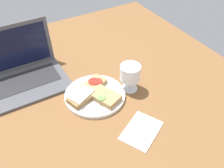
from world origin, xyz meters
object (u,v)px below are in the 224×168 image
Objects in this scene: sandwich_with_cucumber at (105,97)px; wine_glass at (130,74)px; sandwich_with_cheese at (82,97)px; sandwich_with_tomato at (94,84)px; laptop at (23,71)px; plate at (94,96)px; napkin at (141,131)px.

wine_glass reaches higher than sandwich_with_cucumber.
sandwich_with_cheese is 1.06× the size of sandwich_with_tomato.
laptop is at bearing 138.56° from sandwich_with_tomato.
sandwich_with_tomato is (7.96, 4.83, -0.24)cm from sandwich_with_cheese.
wine_glass is (15.74, -2.94, 7.40)cm from plate.
napkin is at bearing -112.05° from wine_glass.
napkin is (28.76, -50.93, -4.64)cm from laptop.
sandwich_with_cucumber is 39.50cm from laptop.
sandwich_with_cucumber is 14.17cm from wine_glass.
sandwich_with_cheese is 21.90cm from wine_glass.
sandwich_with_cheese is 0.38× the size of laptop.
sandwich_with_cheese is 27.56cm from napkin.
wine_glass is (13.00, 1.65, 5.37)cm from sandwich_with_cucumber.
laptop reaches higher than wine_glass.
plate reaches higher than napkin.
sandwich_with_tomato reaches higher than napkin.
plate is 5.72cm from sandwich_with_tomato.
laptop is (-37.56, 29.22, -3.33)cm from wine_glass.
wine_glass is at bearing -30.22° from sandwich_with_tomato.
sandwich_with_cucumber is 1.14× the size of wine_glass.
sandwich_with_tomato is (2.62, 4.70, 1.94)cm from plate.
sandwich_with_cucumber is at bearing -172.76° from wine_glass.
wine_glass is 0.78× the size of napkin.
sandwich_with_cucumber is (2.73, -4.59, 2.02)cm from plate.
sandwich_with_tomato is at bearing 31.24° from sandwich_with_cheese.
wine_glass reaches higher than sandwich_with_tomato.
plate is 2.09× the size of sandwich_with_tomato.
napkin is at bearing -60.54° from laptop.
sandwich_with_tomato reaches higher than plate.
napkin is at bearing -63.39° from sandwich_with_cheese.
laptop is 2.19× the size of napkin.
plate is 5.77cm from sandwich_with_cheese.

